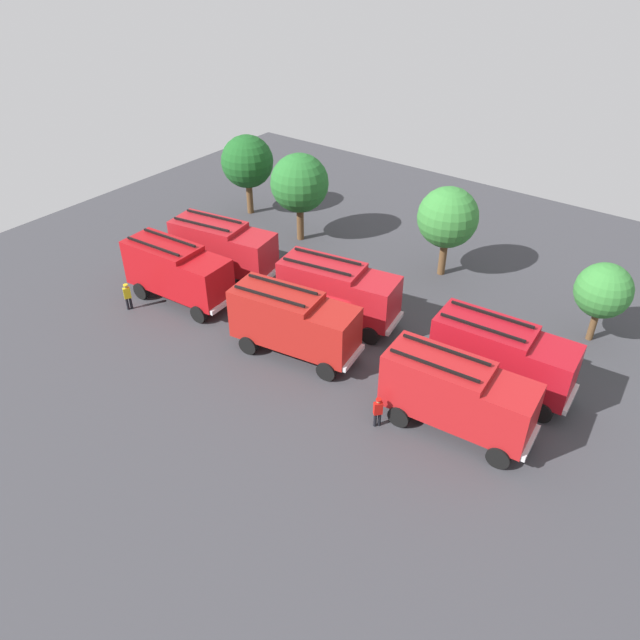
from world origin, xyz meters
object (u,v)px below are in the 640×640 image
(fire_truck_4, at_px, (338,290))
(firefighter_1, at_px, (254,246))
(fire_truck_1, at_px, (294,321))
(traffic_cone_1, at_px, (412,355))
(firefighter_0, at_px, (128,295))
(tree_0, at_px, (247,162))
(tree_2, at_px, (448,218))
(firefighter_2, at_px, (378,411))
(fire_truck_0, at_px, (177,270))
(fire_truck_2, at_px, (457,393))
(tree_1, at_px, (300,183))
(fire_truck_5, at_px, (502,355))
(tree_3, at_px, (603,291))
(fire_truck_3, at_px, (223,247))
(traffic_cone_0, at_px, (232,247))

(fire_truck_4, xyz_separation_m, firefighter_1, (-9.40, 3.03, -1.21))
(fire_truck_1, distance_m, traffic_cone_1, 6.78)
(firefighter_0, relative_size, firefighter_1, 1.04)
(tree_0, height_order, tree_2, tree_0)
(tree_2, bearing_deg, traffic_cone_1, -71.82)
(firefighter_1, bearing_deg, firefighter_0, -54.36)
(fire_truck_1, height_order, traffic_cone_1, fire_truck_1)
(fire_truck_4, distance_m, firefighter_2, 9.24)
(fire_truck_0, relative_size, tree_2, 1.19)
(tree_0, bearing_deg, fire_truck_2, -27.59)
(fire_truck_2, bearing_deg, traffic_cone_1, 135.88)
(fire_truck_1, bearing_deg, firefighter_2, -26.27)
(tree_1, bearing_deg, firefighter_0, -100.22)
(fire_truck_4, relative_size, fire_truck_5, 1.02)
(fire_truck_4, bearing_deg, firefighter_0, -158.74)
(tree_0, bearing_deg, fire_truck_1, -40.72)
(fire_truck_0, relative_size, tree_3, 1.52)
(fire_truck_2, distance_m, fire_truck_3, 19.46)
(traffic_cone_1, bearing_deg, tree_2, 108.18)
(fire_truck_3, bearing_deg, fire_truck_2, -21.75)
(tree_0, bearing_deg, fire_truck_5, -19.35)
(fire_truck_1, bearing_deg, fire_truck_2, -9.46)
(tree_1, distance_m, tree_3, 21.43)
(fire_truck_1, distance_m, firefighter_2, 7.26)
(fire_truck_2, bearing_deg, tree_1, 143.57)
(fire_truck_3, xyz_separation_m, firefighter_2, (16.05, -6.20, -1.22))
(fire_truck_3, distance_m, firefighter_1, 3.26)
(fire_truck_0, distance_m, fire_truck_5, 19.92)
(fire_truck_2, xyz_separation_m, tree_2, (-7.36, 13.10, 1.99))
(tree_3, bearing_deg, firefighter_2, -114.28)
(fire_truck_4, relative_size, traffic_cone_1, 12.33)
(fire_truck_2, height_order, traffic_cone_0, fire_truck_2)
(fire_truck_4, height_order, firefighter_1, fire_truck_4)
(firefighter_1, bearing_deg, fire_truck_1, 8.55)
(tree_0, bearing_deg, firefighter_2, -34.54)
(fire_truck_4, xyz_separation_m, tree_0, (-14.85, 8.67, 2.11))
(tree_3, bearing_deg, fire_truck_5, -109.46)
(fire_truck_2, distance_m, firefighter_1, 20.44)
(fire_truck_1, bearing_deg, fire_truck_0, 170.95)
(tree_2, height_order, traffic_cone_1, tree_2)
(fire_truck_5, distance_m, tree_3, 7.87)
(tree_2, bearing_deg, fire_truck_0, -132.08)
(fire_truck_5, xyz_separation_m, traffic_cone_0, (-21.54, 2.97, -1.81))
(fire_truck_1, bearing_deg, tree_1, 118.04)
(fire_truck_5, height_order, firefighter_2, fire_truck_5)
(tree_1, bearing_deg, fire_truck_3, -95.48)
(firefighter_1, relative_size, traffic_cone_0, 2.45)
(tree_2, relative_size, traffic_cone_1, 10.10)
(fire_truck_1, relative_size, firefighter_1, 4.42)
(fire_truck_3, xyz_separation_m, traffic_cone_1, (14.80, -0.65, -1.85))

